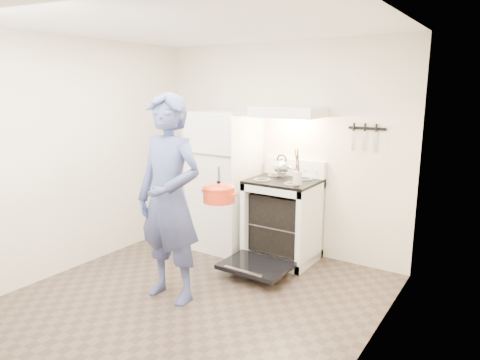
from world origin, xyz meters
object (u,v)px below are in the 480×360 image
at_px(tea_kettle, 282,166).
at_px(person, 169,200).
at_px(refrigerator, 224,181).
at_px(stove_body, 283,221).
at_px(dutch_oven, 219,195).

bearing_deg(tea_kettle, person, -103.57).
height_order(refrigerator, stove_body, refrigerator).
distance_m(person, dutch_oven, 0.46).
bearing_deg(dutch_oven, refrigerator, 123.47).
distance_m(refrigerator, person, 1.44).
relative_size(refrigerator, tea_kettle, 6.24).
relative_size(stove_body, dutch_oven, 2.55).
height_order(refrigerator, person, person).
bearing_deg(dutch_oven, stove_body, 87.53).
relative_size(stove_body, person, 0.48).
relative_size(refrigerator, person, 0.88).
relative_size(tea_kettle, person, 0.14).
height_order(person, dutch_oven, person).
bearing_deg(stove_body, dutch_oven, -92.47).
xyz_separation_m(stove_body, dutch_oven, (-0.05, -1.17, 0.55)).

